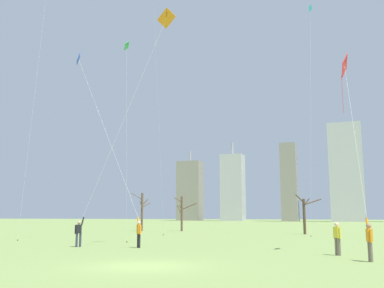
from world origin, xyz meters
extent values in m
plane|color=#7A934C|center=(0.00, 0.00, 0.00)|extent=(400.00, 400.00, 0.00)
cylinder|color=black|center=(-4.33, 8.75, 0.42)|extent=(0.14, 0.14, 0.85)
cylinder|color=black|center=(-4.48, 8.91, 0.42)|extent=(0.14, 0.14, 0.85)
cube|color=orange|center=(-4.40, 8.83, 1.12)|extent=(0.38, 0.38, 0.54)
sphere|color=beige|center=(-4.40, 8.83, 1.51)|extent=(0.22, 0.22, 0.22)
cylinder|color=orange|center=(-4.26, 8.68, 1.09)|extent=(0.09, 0.09, 0.55)
cylinder|color=orange|center=(-4.55, 8.98, 1.59)|extent=(0.20, 0.21, 0.56)
cube|color=blue|center=(-12.58, 13.76, 14.81)|extent=(0.92, 0.93, 1.25)
cylinder|color=black|center=(-12.58, 13.76, 14.81)|extent=(0.16, 0.25, 0.80)
cylinder|color=silver|center=(-8.56, 11.37, 8.33)|extent=(8.04, 4.79, 12.97)
cylinder|color=#726656|center=(8.58, 4.48, 0.42)|extent=(0.14, 0.14, 0.85)
cylinder|color=#726656|center=(8.53, 4.69, 0.42)|extent=(0.14, 0.14, 0.85)
cube|color=orange|center=(8.55, 4.58, 1.12)|extent=(0.27, 0.38, 0.54)
sphere|color=#9E7051|center=(8.55, 4.58, 1.51)|extent=(0.22, 0.22, 0.22)
cylinder|color=orange|center=(8.60, 4.38, 1.09)|extent=(0.09, 0.09, 0.55)
cylinder|color=orange|center=(8.51, 4.79, 1.59)|extent=(0.13, 0.22, 0.56)
cube|color=red|center=(8.06, 8.71, 10.20)|extent=(0.40, 1.53, 1.50)
cylinder|color=black|center=(8.06, 8.71, 10.20)|extent=(0.34, 0.05, 0.97)
cylinder|color=red|center=(7.87, 8.69, 8.57)|extent=(0.02, 0.02, 2.13)
cylinder|color=silver|center=(8.29, 6.75, 6.02)|extent=(0.46, 3.93, 8.36)
cylinder|color=#33384C|center=(-8.41, 8.21, 0.42)|extent=(0.14, 0.14, 0.85)
cylinder|color=#33384C|center=(-8.22, 8.33, 0.42)|extent=(0.14, 0.14, 0.85)
cube|color=black|center=(-8.31, 8.27, 1.12)|extent=(0.39, 0.35, 0.54)
sphere|color=tan|center=(-8.31, 8.27, 1.51)|extent=(0.22, 0.22, 0.22)
cylinder|color=black|center=(-8.49, 8.16, 1.09)|extent=(0.09, 0.09, 0.55)
cylinder|color=black|center=(-8.14, 8.38, 1.59)|extent=(0.22, 0.18, 0.56)
cube|color=orange|center=(-3.39, 10.48, 15.54)|extent=(1.44, 0.60, 1.30)
cylinder|color=black|center=(-3.39, 10.48, 15.54)|extent=(0.24, 0.51, 0.78)
cylinder|color=silver|center=(-5.76, 9.43, 8.69)|extent=(4.76, 2.11, 13.70)
cylinder|color=#726656|center=(7.14, 7.40, 0.42)|extent=(0.14, 0.14, 0.85)
cylinder|color=#726656|center=(7.28, 7.24, 0.42)|extent=(0.14, 0.14, 0.85)
cube|color=yellow|center=(7.21, 7.32, 1.12)|extent=(0.37, 0.39, 0.54)
sphere|color=beige|center=(7.21, 7.32, 1.51)|extent=(0.22, 0.22, 0.22)
cylinder|color=yellow|center=(7.07, 7.48, 1.09)|extent=(0.09, 0.09, 0.55)
cylinder|color=yellow|center=(7.35, 7.16, 1.09)|extent=(0.09, 0.09, 0.55)
cube|color=teal|center=(5.31, 33.44, 25.79)|extent=(0.29, 0.98, 1.00)
cylinder|color=black|center=(5.31, 33.44, 25.79)|extent=(0.16, 0.03, 0.65)
cylinder|color=silver|center=(5.00, 30.24, 12.91)|extent=(0.63, 6.40, 25.75)
cylinder|color=#3F3833|center=(4.69, 27.05, 0.04)|extent=(0.10, 0.10, 0.08)
cylinder|color=silver|center=(-9.47, 23.46, 12.62)|extent=(0.22, 3.98, 25.16)
cylinder|color=#3F3833|center=(-9.58, 25.45, 0.04)|extent=(0.10, 0.10, 0.08)
cylinder|color=silver|center=(-16.78, 13.89, 13.41)|extent=(0.07, 2.21, 26.74)
cylinder|color=#3F3833|center=(-16.75, 12.79, 0.04)|extent=(0.10, 0.10, 0.08)
cube|color=green|center=(-9.07, 15.55, 16.18)|extent=(0.33, 0.99, 0.93)
cylinder|color=black|center=(-9.07, 15.55, 16.18)|extent=(0.30, 0.22, 0.57)
cylinder|color=silver|center=(-8.31, 14.49, 8.11)|extent=(1.53, 2.12, 16.14)
cylinder|color=#3F3833|center=(-7.56, 13.44, 0.04)|extent=(0.10, 0.10, 0.08)
cylinder|color=brown|center=(-16.69, 35.50, 2.41)|extent=(0.28, 0.28, 4.81)
cylinder|color=brown|center=(-16.51, 34.84, 3.27)|extent=(0.45, 1.40, 1.02)
cylinder|color=brown|center=(-16.51, 35.02, 2.95)|extent=(0.47, 1.03, 0.66)
cylinder|color=brown|center=(-17.42, 35.45, 4.38)|extent=(1.51, 0.19, 0.92)
cylinder|color=brown|center=(-16.43, 35.80, 3.65)|extent=(0.68, 0.76, 0.88)
cylinder|color=brown|center=(-16.34, 35.90, 3.28)|extent=(0.82, 0.92, 0.63)
cylinder|color=#4C3828|center=(3.77, 31.95, 1.84)|extent=(0.28, 0.28, 3.68)
cylinder|color=#4C3828|center=(3.42, 31.46, 3.70)|extent=(0.85, 1.10, 0.88)
cylinder|color=#4C3828|center=(4.64, 32.36, 3.37)|extent=(1.83, 0.98, 0.74)
cylinder|color=#4C3828|center=(4.11, 31.26, 3.33)|extent=(0.77, 1.43, 0.77)
cylinder|color=brown|center=(-11.72, 36.74, 2.18)|extent=(0.27, 0.27, 4.36)
cylinder|color=brown|center=(-11.75, 36.00, 2.60)|extent=(0.15, 1.53, 1.25)
cylinder|color=brown|center=(-12.16, 36.53, 3.92)|extent=(0.99, 0.55, 0.67)
cylinder|color=brown|center=(-11.67, 36.21, 2.94)|extent=(0.20, 1.11, 0.62)
cylinder|color=brown|center=(-10.75, 36.85, 3.09)|extent=(1.99, 0.36, 0.91)
cube|color=#B2B2B7|center=(9.65, 128.94, 15.47)|extent=(10.15, 5.41, 30.94)
cube|color=gray|center=(-46.92, 142.88, 11.24)|extent=(8.98, 6.51, 22.48)
cylinder|color=#99999E|center=(-46.92, 142.88, 24.59)|extent=(0.80, 0.80, 4.23)
cube|color=#B2B2B7|center=(-28.50, 136.25, 11.71)|extent=(7.81, 6.73, 23.43)
cylinder|color=#99999E|center=(-28.50, 136.25, 25.61)|extent=(0.80, 0.80, 4.37)
cube|color=gray|center=(-8.21, 132.35, 12.86)|extent=(5.14, 7.73, 25.72)
camera|label=1|loc=(7.44, -16.09, 1.97)|focal=40.91mm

